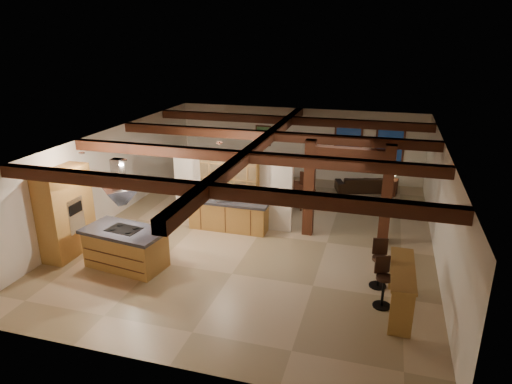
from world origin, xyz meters
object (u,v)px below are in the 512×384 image
sofa (362,184)px  dining_table (281,194)px  bar_counter (401,282)px  kitchen_island (126,248)px

sofa → dining_table: bearing=21.3°
dining_table → bar_counter: size_ratio=1.00×
kitchen_island → sofa: kitchen_island is taller
dining_table → kitchen_island: bearing=-108.0°
sofa → kitchen_island: bearing=37.7°
bar_counter → sofa: bearing=99.5°
dining_table → bar_counter: bearing=-47.1°
kitchen_island → dining_table: 6.30m
dining_table → sofa: size_ratio=1.02×
sofa → bar_counter: size_ratio=0.97×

